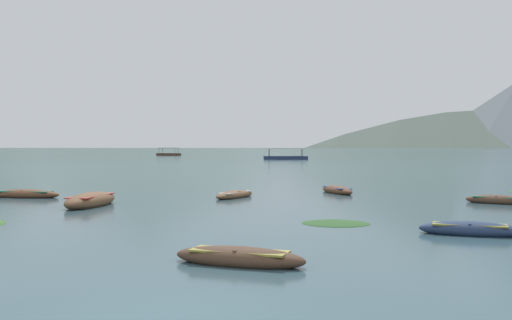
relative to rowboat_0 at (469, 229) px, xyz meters
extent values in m
plane|color=#385660|center=(-7.92, 1491.03, -0.17)|extent=(6000.00, 6000.00, 0.00)
cone|color=slate|center=(-342.76, 1517.79, 123.43)|extent=(1065.53, 1065.53, 247.20)
cone|color=#56665B|center=(356.18, 1347.27, 122.48)|extent=(961.02, 961.02, 245.29)
ellipsoid|color=navy|center=(0.00, 0.00, -0.01)|extent=(3.26, 1.86, 0.53)
cube|color=olive|center=(0.00, 0.00, 0.15)|extent=(2.35, 1.34, 0.05)
cube|color=navy|center=(0.00, 0.00, 0.20)|extent=(0.28, 0.67, 0.04)
ellipsoid|color=brown|center=(-2.41, 16.50, 0.00)|extent=(2.10, 3.87, 0.56)
cube|color=#28519E|center=(-2.41, 16.50, 0.17)|extent=(1.51, 2.78, 0.05)
cube|color=brown|center=(-2.41, 16.50, 0.22)|extent=(0.71, 0.29, 0.04)
ellipsoid|color=brown|center=(-14.82, 8.59, 0.07)|extent=(2.01, 4.66, 0.80)
cube|color=#B22D28|center=(-14.82, 8.59, 0.31)|extent=(1.45, 3.35, 0.05)
cube|color=brown|center=(-14.82, 8.59, 0.36)|extent=(1.00, 0.20, 0.04)
ellipsoid|color=brown|center=(-19.79, 12.98, 0.00)|extent=(4.13, 1.81, 0.56)
cube|color=#197A56|center=(-19.79, 12.98, 0.17)|extent=(2.97, 1.30, 0.05)
cube|color=brown|center=(-19.79, 12.98, 0.22)|extent=(0.21, 0.79, 0.04)
ellipsoid|color=#4C3323|center=(4.74, 10.27, -0.01)|extent=(3.07, 2.44, 0.52)
cube|color=#197A56|center=(4.74, 10.27, 0.15)|extent=(2.21, 1.75, 0.05)
cube|color=#4C3323|center=(4.74, 10.27, 0.20)|extent=(0.42, 0.59, 0.04)
ellipsoid|color=#4C3323|center=(-7.02, -4.90, -0.01)|extent=(3.41, 1.94, 0.53)
cube|color=olive|center=(-7.02, -4.90, 0.15)|extent=(2.46, 1.40, 0.05)
cube|color=#4C3323|center=(-7.02, -4.90, 0.20)|extent=(0.28, 0.67, 0.04)
ellipsoid|color=brown|center=(-8.34, 13.20, -0.02)|extent=(2.47, 3.57, 0.48)
cube|color=#B7B2A3|center=(-8.34, 13.20, 0.12)|extent=(1.78, 2.57, 0.05)
cube|color=brown|center=(-8.34, 13.20, 0.17)|extent=(0.65, 0.38, 0.04)
cube|color=#4C3323|center=(-37.80, 156.84, 0.10)|extent=(7.57, 4.77, 0.90)
cylinder|color=#4C4742|center=(-34.92, 156.89, 1.23)|extent=(0.10, 0.10, 1.80)
cylinder|color=#4C4742|center=(-35.56, 155.02, 1.23)|extent=(0.10, 0.10, 1.80)
cylinder|color=#4C4742|center=(-40.03, 158.65, 1.23)|extent=(0.10, 0.10, 1.80)
cylinder|color=#4C4742|center=(-40.67, 156.78, 1.23)|extent=(0.10, 0.10, 1.80)
cube|color=#334C75|center=(-37.80, 156.84, 2.13)|extent=(6.36, 4.01, 0.12)
cube|color=navy|center=(-3.70, 106.03, 0.10)|extent=(9.41, 3.58, 0.90)
cylinder|color=#4C4742|center=(-0.28, 107.39, 1.23)|extent=(0.10, 0.10, 1.80)
cylinder|color=#4C4742|center=(-0.12, 105.18, 1.23)|extent=(0.10, 0.10, 1.80)
cylinder|color=#4C4742|center=(-7.27, 106.88, 1.23)|extent=(0.10, 0.10, 1.80)
cylinder|color=#4C4742|center=(-7.11, 104.67, 1.23)|extent=(0.10, 0.10, 1.80)
cube|color=beige|center=(-3.70, 106.03, 2.13)|extent=(7.90, 3.00, 0.12)
ellipsoid|color=#2D5628|center=(-3.95, 2.57, -0.17)|extent=(2.71, 2.42, 0.14)
camera|label=1|loc=(-6.20, -18.74, 2.64)|focal=41.26mm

